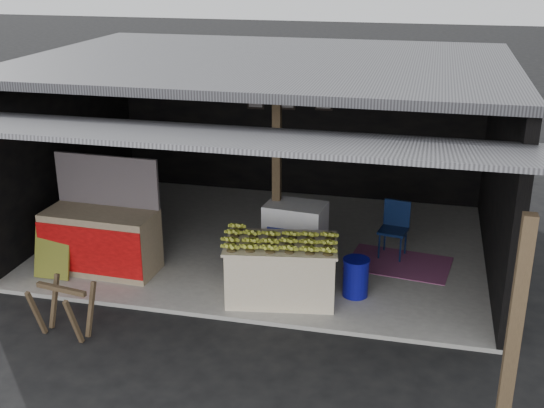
% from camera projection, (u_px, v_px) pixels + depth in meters
% --- Properties ---
extents(ground, '(80.00, 80.00, 0.00)m').
position_uv_depth(ground, '(221.00, 320.00, 8.86)').
color(ground, black).
rests_on(ground, ground).
extents(concrete_slab, '(7.00, 5.00, 0.06)m').
position_uv_depth(concrete_slab, '(267.00, 243.00, 11.13)').
color(concrete_slab, gray).
rests_on(concrete_slab, ground).
extents(shophouse, '(7.40, 7.29, 3.02)m').
position_uv_depth(shophouse, '(271.00, 114.00, 10.70)').
color(shophouse, black).
rests_on(shophouse, ground).
extents(banana_table, '(1.62, 1.14, 0.82)m').
position_uv_depth(banana_table, '(281.00, 270.00, 9.18)').
color(banana_table, silver).
rests_on(banana_table, concrete_slab).
extents(banana_pile, '(1.48, 1.03, 0.16)m').
position_uv_depth(banana_pile, '(281.00, 237.00, 9.01)').
color(banana_pile, gold).
rests_on(banana_pile, banana_table).
extents(white_crate, '(0.93, 0.68, 0.96)m').
position_uv_depth(white_crate, '(295.00, 235.00, 10.15)').
color(white_crate, white).
rests_on(white_crate, concrete_slab).
extents(neighbor_stall, '(1.65, 0.79, 1.68)m').
position_uv_depth(neighbor_stall, '(102.00, 238.00, 9.97)').
color(neighbor_stall, '#998466').
rests_on(neighbor_stall, concrete_slab).
extents(green_signboard, '(0.54, 0.26, 0.79)m').
position_uv_depth(green_signboard, '(52.00, 251.00, 9.78)').
color(green_signboard, black).
rests_on(green_signboard, concrete_slab).
extents(sawhorse, '(0.71, 0.69, 0.68)m').
position_uv_depth(sawhorse, '(63.00, 305.00, 8.36)').
color(sawhorse, brown).
rests_on(sawhorse, ground).
extents(water_barrel, '(0.35, 0.35, 0.51)m').
position_uv_depth(water_barrel, '(356.00, 278.00, 9.30)').
color(water_barrel, '#0B0D7F').
rests_on(water_barrel, concrete_slab).
extents(plastic_chair, '(0.48, 0.48, 0.87)m').
position_uv_depth(plastic_chair, '(395.00, 224.00, 10.47)').
color(plastic_chair, '#0A1739').
rests_on(plastic_chair, concrete_slab).
extents(magenta_rug, '(1.62, 1.20, 0.01)m').
position_uv_depth(magenta_rug, '(399.00, 263.00, 10.33)').
color(magenta_rug, '#72195A').
rests_on(magenta_rug, concrete_slab).
extents(picture_frames, '(1.62, 0.04, 0.46)m').
position_uv_depth(picture_frames, '(289.00, 99.00, 12.69)').
color(picture_frames, black).
rests_on(picture_frames, shophouse).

